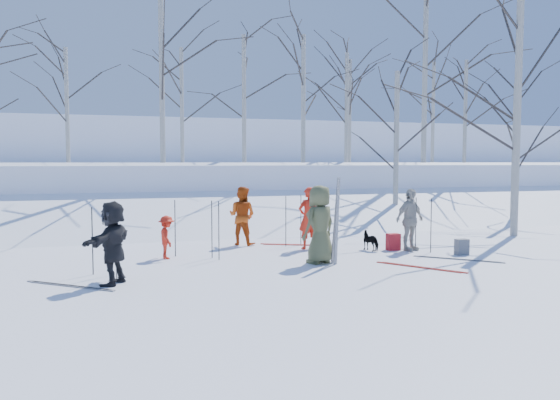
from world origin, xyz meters
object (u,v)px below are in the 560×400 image
object	(u,v)px
dog	(371,241)
backpack_red	(393,242)
backpack_grey	(462,247)
skier_redor_behind	(242,216)
backpack_dark	(321,240)
skier_red_north	(308,218)
skier_cream_east	(410,220)
skier_red_seated	(167,237)
skier_grey_west	(113,243)
skier_olive_center	(320,224)

from	to	relation	value
dog	backpack_red	distance (m)	0.56
backpack_red	backpack_grey	bearing A→B (deg)	-41.88
backpack_red	dog	bearing A→B (deg)	166.34
skier_redor_behind	backpack_dark	xyz separation A→B (m)	(1.84, -1.15, -0.59)
skier_red_north	skier_cream_east	xyz separation A→B (m)	(2.34, -1.01, -0.01)
skier_red_seated	backpack_grey	size ratio (longest dim) A/B	2.63
skier_grey_west	dog	bearing A→B (deg)	136.73
skier_grey_west	skier_red_seated	bearing A→B (deg)	-178.15
skier_olive_center	backpack_red	distance (m)	2.76
skier_olive_center	skier_cream_east	size ratio (longest dim) A/B	1.10
skier_redor_behind	backpack_dark	bearing A→B (deg)	-173.17
skier_cream_east	skier_olive_center	bearing A→B (deg)	-179.21
backpack_red	skier_redor_behind	bearing A→B (deg)	150.02
skier_cream_east	dog	bearing A→B (deg)	143.70
skier_olive_center	backpack_grey	distance (m)	3.73
skier_redor_behind	backpack_grey	world-z (taller)	skier_redor_behind
dog	backpack_grey	xyz separation A→B (m)	(1.78, -1.24, -0.06)
skier_olive_center	dog	xyz separation A→B (m)	(1.88, 1.25, -0.61)
skier_red_seated	backpack_grey	world-z (taller)	skier_red_seated
dog	backpack_red	xyz separation A→B (m)	(0.55, -0.13, -0.04)
skier_olive_center	backpack_grey	size ratio (longest dim) A/B	4.53
skier_red_north	backpack_red	world-z (taller)	skier_red_north
skier_cream_east	backpack_red	size ratio (longest dim) A/B	3.72
skier_olive_center	skier_red_seated	size ratio (longest dim) A/B	1.72
skier_redor_behind	backpack_red	world-z (taller)	skier_redor_behind
skier_cream_east	backpack_dark	world-z (taller)	skier_cream_east
skier_olive_center	backpack_dark	world-z (taller)	skier_olive_center
skier_redor_behind	skier_grey_west	size ratio (longest dim) A/B	1.03
skier_redor_behind	skier_cream_east	bearing A→B (deg)	-170.48
skier_cream_east	backpack_dark	xyz separation A→B (m)	(-1.98, 1.01, -0.58)
skier_red_seated	skier_grey_west	size ratio (longest dim) A/B	0.65
skier_olive_center	backpack_red	xyz separation A→B (m)	(2.43, 1.12, -0.65)
skier_cream_east	skier_red_seated	bearing A→B (deg)	156.13
dog	backpack_dark	size ratio (longest dim) A/B	1.48
dog	backpack_grey	bearing A→B (deg)	125.70
skier_red_seated	skier_cream_east	bearing A→B (deg)	-100.33
skier_red_north	backpack_grey	world-z (taller)	skier_red_north
skier_grey_west	skier_cream_east	bearing A→B (deg)	132.27
skier_red_seated	dog	distance (m)	5.07
dog	backpack_grey	distance (m)	2.17
skier_grey_west	backpack_grey	distance (m)	8.08
backpack_grey	backpack_dark	distance (m)	3.45
skier_olive_center	skier_redor_behind	bearing A→B (deg)	-96.44
skier_olive_center	skier_redor_behind	size ratio (longest dim) A/B	1.10
skier_grey_west	backpack_red	xyz separation A→B (m)	(6.79, 1.94, -0.55)
skier_cream_east	dog	distance (m)	1.10
skier_cream_east	skier_grey_west	size ratio (longest dim) A/B	1.02
skier_olive_center	skier_grey_west	bearing A→B (deg)	-13.95
backpack_red	backpack_dark	bearing A→B (deg)	152.64
skier_olive_center	backpack_red	bearing A→B (deg)	-179.88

